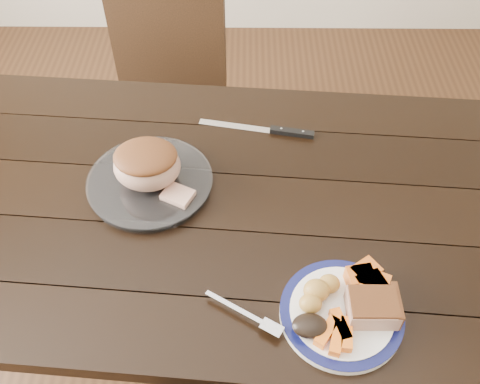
{
  "coord_description": "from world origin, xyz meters",
  "views": [
    {
      "loc": [
        0.09,
        -0.85,
        1.74
      ],
      "look_at": [
        0.08,
        -0.02,
        0.8
      ],
      "focal_mm": 40.0,
      "sensor_mm": 36.0,
      "label": 1
    }
  ],
  "objects_px": {
    "dinner_plate": "(341,314)",
    "pork_slice": "(372,308)",
    "carving_knife": "(278,131)",
    "roast_joint": "(147,166)",
    "fork": "(249,316)",
    "dining_table": "(209,223)",
    "chair_far": "(166,87)",
    "serving_platter": "(150,183)"
  },
  "relations": [
    {
      "from": "serving_platter",
      "to": "carving_knife",
      "type": "distance_m",
      "value": 0.38
    },
    {
      "from": "serving_platter",
      "to": "roast_joint",
      "type": "distance_m",
      "value": 0.06
    },
    {
      "from": "serving_platter",
      "to": "fork",
      "type": "xyz_separation_m",
      "value": [
        0.25,
        -0.37,
        0.01
      ]
    },
    {
      "from": "pork_slice",
      "to": "dinner_plate",
      "type": "bearing_deg",
      "value": 175.24
    },
    {
      "from": "dinner_plate",
      "to": "roast_joint",
      "type": "height_order",
      "value": "roast_joint"
    },
    {
      "from": "chair_far",
      "to": "roast_joint",
      "type": "distance_m",
      "value": 0.76
    },
    {
      "from": "fork",
      "to": "serving_platter",
      "type": "bearing_deg",
      "value": 154.12
    },
    {
      "from": "serving_platter",
      "to": "fork",
      "type": "bearing_deg",
      "value": -56.47
    },
    {
      "from": "pork_slice",
      "to": "fork",
      "type": "height_order",
      "value": "pork_slice"
    },
    {
      "from": "serving_platter",
      "to": "pork_slice",
      "type": "height_order",
      "value": "pork_slice"
    },
    {
      "from": "dining_table",
      "to": "chair_far",
      "type": "relative_size",
      "value": 1.79
    },
    {
      "from": "dining_table",
      "to": "roast_joint",
      "type": "distance_m",
      "value": 0.22
    },
    {
      "from": "chair_far",
      "to": "roast_joint",
      "type": "height_order",
      "value": "chair_far"
    },
    {
      "from": "chair_far",
      "to": "dining_table",
      "type": "bearing_deg",
      "value": 110.04
    },
    {
      "from": "roast_joint",
      "to": "dinner_plate",
      "type": "bearing_deg",
      "value": -39.48
    },
    {
      "from": "dining_table",
      "to": "pork_slice",
      "type": "distance_m",
      "value": 0.49
    },
    {
      "from": "chair_far",
      "to": "pork_slice",
      "type": "distance_m",
      "value": 1.22
    },
    {
      "from": "dinner_plate",
      "to": "pork_slice",
      "type": "distance_m",
      "value": 0.07
    },
    {
      "from": "dinner_plate",
      "to": "carving_knife",
      "type": "bearing_deg",
      "value": 101.09
    },
    {
      "from": "fork",
      "to": "chair_far",
      "type": "bearing_deg",
      "value": 136.43
    },
    {
      "from": "roast_joint",
      "to": "fork",
      "type": "bearing_deg",
      "value": -56.47
    },
    {
      "from": "chair_far",
      "to": "pork_slice",
      "type": "bearing_deg",
      "value": 122.21
    },
    {
      "from": "chair_far",
      "to": "pork_slice",
      "type": "relative_size",
      "value": 9.41
    },
    {
      "from": "roast_joint",
      "to": "carving_knife",
      "type": "height_order",
      "value": "roast_joint"
    },
    {
      "from": "pork_slice",
      "to": "carving_knife",
      "type": "distance_m",
      "value": 0.59
    },
    {
      "from": "fork",
      "to": "roast_joint",
      "type": "distance_m",
      "value": 0.45
    },
    {
      "from": "fork",
      "to": "roast_joint",
      "type": "xyz_separation_m",
      "value": [
        -0.25,
        0.37,
        0.05
      ]
    },
    {
      "from": "dining_table",
      "to": "chair_far",
      "type": "distance_m",
      "value": 0.78
    },
    {
      "from": "roast_joint",
      "to": "carving_knife",
      "type": "bearing_deg",
      "value": 31.63
    },
    {
      "from": "serving_platter",
      "to": "carving_knife",
      "type": "xyz_separation_m",
      "value": [
        0.32,
        0.2,
        -0.0
      ]
    },
    {
      "from": "chair_far",
      "to": "fork",
      "type": "bearing_deg",
      "value": 110.66
    },
    {
      "from": "dinner_plate",
      "to": "chair_far",
      "type": "bearing_deg",
      "value": 115.02
    },
    {
      "from": "serving_platter",
      "to": "carving_knife",
      "type": "bearing_deg",
      "value": 31.63
    },
    {
      "from": "pork_slice",
      "to": "roast_joint",
      "type": "distance_m",
      "value": 0.61
    },
    {
      "from": "dinner_plate",
      "to": "carving_knife",
      "type": "height_order",
      "value": "dinner_plate"
    },
    {
      "from": "pork_slice",
      "to": "roast_joint",
      "type": "relative_size",
      "value": 0.61
    },
    {
      "from": "serving_platter",
      "to": "roast_joint",
      "type": "xyz_separation_m",
      "value": [
        -0.0,
        0.0,
        0.06
      ]
    },
    {
      "from": "chair_far",
      "to": "fork",
      "type": "xyz_separation_m",
      "value": [
        0.3,
        -1.06,
        0.25
      ]
    },
    {
      "from": "carving_knife",
      "to": "roast_joint",
      "type": "bearing_deg",
      "value": -137.59
    },
    {
      "from": "dinner_plate",
      "to": "serving_platter",
      "type": "distance_m",
      "value": 0.56
    },
    {
      "from": "chair_far",
      "to": "carving_knife",
      "type": "height_order",
      "value": "chair_far"
    },
    {
      "from": "pork_slice",
      "to": "fork",
      "type": "distance_m",
      "value": 0.25
    }
  ]
}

